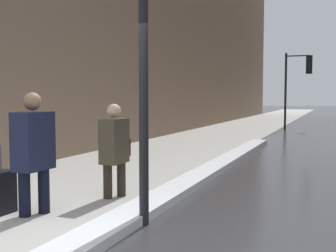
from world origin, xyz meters
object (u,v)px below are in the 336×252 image
(traffic_light_near, at_px, (300,74))
(pedestrian_with_shoulder_bag, at_px, (115,146))
(rolling_suitcase, at_px, (2,193))
(pedestrian_trailing, at_px, (33,148))

(traffic_light_near, distance_m, pedestrian_with_shoulder_bag, 16.27)
(rolling_suitcase, bearing_deg, traffic_light_near, 173.29)
(pedestrian_trailing, distance_m, pedestrian_with_shoulder_bag, 1.40)
(traffic_light_near, bearing_deg, pedestrian_trailing, -99.03)
(traffic_light_near, relative_size, rolling_suitcase, 4.02)
(pedestrian_trailing, xyz_separation_m, pedestrian_with_shoulder_bag, (0.53, 1.29, -0.10))
(pedestrian_trailing, bearing_deg, pedestrian_with_shoulder_bag, 159.47)
(traffic_light_near, distance_m, pedestrian_trailing, 17.59)
(rolling_suitcase, bearing_deg, pedestrian_trailing, 106.29)
(pedestrian_with_shoulder_bag, bearing_deg, rolling_suitcase, -33.14)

